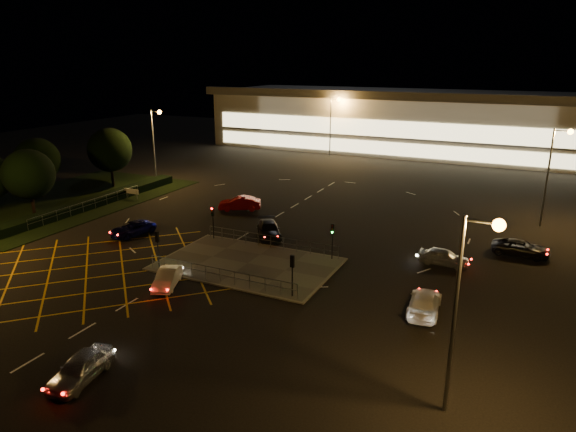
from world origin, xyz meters
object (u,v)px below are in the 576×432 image
at_px(car_left_blue, 132,229).
at_px(car_approach_white, 424,303).
at_px(car_far_dkgrey, 269,230).
at_px(car_circ_red, 240,203).
at_px(signal_se, 292,267).
at_px(car_near_silver, 81,368).
at_px(signal_nw, 213,216).
at_px(signal_ne, 333,234).
at_px(car_right_silver, 444,257).
at_px(signal_sw, 157,242).
at_px(car_queue_white, 167,278).
at_px(car_east_grey, 521,248).

xyz_separation_m(car_left_blue, car_approach_white, (28.93, -3.91, 0.08)).
distance_m(car_far_dkgrey, car_circ_red, 9.82).
distance_m(signal_se, car_circ_red, 23.13).
bearing_deg(car_near_silver, car_left_blue, 116.57).
xyz_separation_m(signal_nw, signal_ne, (12.00, 0.00, 0.00)).
xyz_separation_m(signal_ne, car_right_silver, (8.77, 3.01, -1.67)).
distance_m(signal_se, car_left_blue, 20.78).
bearing_deg(car_left_blue, car_right_silver, 22.02).
bearing_deg(signal_sw, car_approach_white, -175.07).
bearing_deg(car_near_silver, signal_nw, 96.53).
bearing_deg(car_circ_red, car_near_silver, -10.77).
xyz_separation_m(signal_ne, car_queue_white, (-9.32, -10.31, -1.71)).
relative_size(car_left_blue, car_east_grey, 0.96).
distance_m(car_right_silver, car_approach_white, 9.19).
distance_m(signal_se, car_east_grey, 21.74).
distance_m(signal_ne, car_left_blue, 20.11).
bearing_deg(signal_sw, signal_se, -180.00).
bearing_deg(car_queue_white, signal_se, -8.62).
bearing_deg(car_left_blue, car_queue_white, -25.65).
bearing_deg(car_east_grey, signal_sw, 124.07).
height_order(car_east_grey, car_approach_white, car_approach_white).
bearing_deg(car_east_grey, car_right_silver, 134.74).
xyz_separation_m(signal_sw, signal_ne, (12.00, 7.99, 0.00)).
height_order(signal_se, car_approach_white, signal_se).
bearing_deg(signal_ne, signal_sw, -146.35).
distance_m(car_near_silver, car_left_blue, 24.00).
relative_size(signal_sw, car_east_grey, 0.66).
bearing_deg(car_far_dkgrey, signal_se, -88.75).
height_order(car_far_dkgrey, car_approach_white, car_far_dkgrey).
bearing_deg(car_left_blue, signal_sw, -24.29).
bearing_deg(signal_sw, car_near_silver, 113.49).
relative_size(signal_sw, signal_nw, 1.00).
bearing_deg(car_near_silver, car_right_silver, 50.41).
bearing_deg(car_circ_red, signal_sw, -17.29).
relative_size(car_near_silver, car_approach_white, 0.86).
distance_m(signal_ne, car_circ_red, 17.81).
bearing_deg(car_right_silver, car_approach_white, -175.21).
xyz_separation_m(signal_se, signal_ne, (0.00, 7.99, 0.00)).
height_order(signal_nw, car_circ_red, signal_nw).
height_order(signal_sw, car_circ_red, signal_sw).
distance_m(signal_nw, car_queue_white, 10.79).
distance_m(signal_nw, signal_ne, 12.00).
distance_m(car_queue_white, car_east_grey, 30.12).
bearing_deg(car_far_dkgrey, signal_sw, -145.17).
bearing_deg(car_approach_white, signal_sw, -0.14).
distance_m(car_far_dkgrey, car_east_grey, 22.71).
height_order(car_near_silver, car_far_dkgrey, car_near_silver).
relative_size(signal_se, car_far_dkgrey, 0.63).
height_order(car_queue_white, car_approach_white, car_approach_white).
distance_m(car_near_silver, car_approach_white, 21.68).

